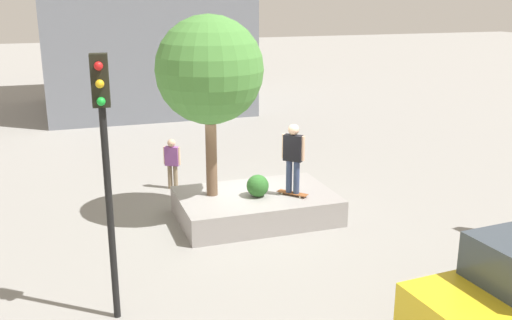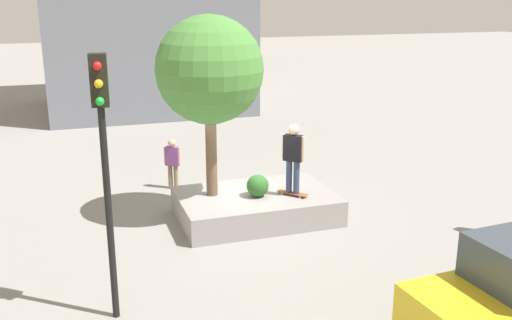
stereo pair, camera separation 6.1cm
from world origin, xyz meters
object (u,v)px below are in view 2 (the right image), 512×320
object	(u,v)px
planter_ledge	(256,206)
plaza_tree	(209,71)
traffic_light_corner	(104,145)
skateboarder	(293,154)
skateboard	(292,193)
passerby_with_bag	(173,160)

from	to	relation	value
planter_ledge	plaza_tree	distance (m)	3.64
plaza_tree	traffic_light_corner	bearing A→B (deg)	55.05
skateboarder	traffic_light_corner	xyz separation A→B (m)	(4.71, 3.30, 1.42)
skateboard	planter_ledge	bearing A→B (deg)	-25.33
passerby_with_bag	planter_ledge	bearing A→B (deg)	117.60
skateboard	traffic_light_corner	xyz separation A→B (m)	(4.71, 3.30, 2.46)
skateboarder	passerby_with_bag	xyz separation A→B (m)	(2.42, -3.42, -0.88)
planter_ledge	skateboard	xyz separation A→B (m)	(-0.84, 0.40, 0.39)
planter_ledge	skateboard	world-z (taller)	skateboard
plaza_tree	planter_ledge	bearing A→B (deg)	164.16
plaza_tree	skateboard	bearing A→B (deg)	159.85
plaza_tree	skateboard	world-z (taller)	plaza_tree
planter_ledge	traffic_light_corner	distance (m)	6.06
plaza_tree	skateboard	size ratio (longest dim) A/B	6.00
planter_ledge	traffic_light_corner	bearing A→B (deg)	43.70
traffic_light_corner	skateboard	bearing A→B (deg)	-144.98
plaza_tree	passerby_with_bag	bearing A→B (deg)	-79.43
planter_ledge	skateboard	bearing A→B (deg)	154.67
planter_ledge	skateboarder	xyz separation A→B (m)	(-0.84, 0.40, 1.43)
skateboarder	plaza_tree	bearing A→B (deg)	-20.15
planter_ledge	traffic_light_corner	world-z (taller)	traffic_light_corner
plaza_tree	traffic_light_corner	world-z (taller)	plaza_tree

